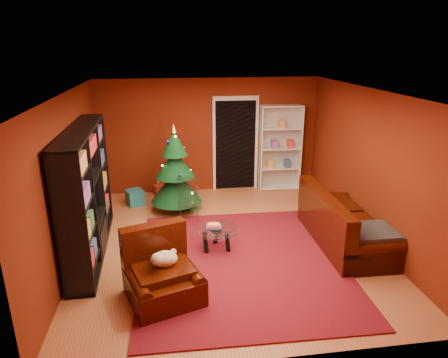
{
  "coord_description": "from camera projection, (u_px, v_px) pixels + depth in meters",
  "views": [
    {
      "loc": [
        -0.94,
        -6.18,
        3.32
      ],
      "look_at": [
        0.0,
        0.4,
        1.05
      ],
      "focal_mm": 32.0,
      "sensor_mm": 36.0,
      "label": 1
    }
  ],
  "objects": [
    {
      "name": "gift_box_red",
      "position": [
        159.0,
        190.0,
        9.21
      ],
      "size": [
        0.29,
        0.29,
        0.22
      ],
      "primitive_type": "cube",
      "rotation": [
        0.0,
        0.0,
        0.4
      ],
      "color": "maroon",
      "rests_on": "floor"
    },
    {
      "name": "rug",
      "position": [
        241.0,
        262.0,
        6.37
      ],
      "size": [
        3.26,
        3.78,
        0.02
      ],
      "primitive_type": "cube",
      "rotation": [
        0.0,
        0.0,
        -0.02
      ],
      "color": "maroon",
      "rests_on": "floor"
    },
    {
      "name": "acrylic_chair",
      "position": [
        189.0,
        203.0,
        7.71
      ],
      "size": [
        0.4,
        0.44,
        0.78
      ],
      "primitive_type": null,
      "rotation": [
        0.0,
        0.0,
        0.01
      ],
      "color": "#66605B",
      "rests_on": "rug"
    },
    {
      "name": "ceiling",
      "position": [
        228.0,
        91.0,
        6.14
      ],
      "size": [
        5.0,
        5.5,
        0.05
      ],
      "primitive_type": "cube",
      "color": "silver",
      "rests_on": "wall_back"
    },
    {
      "name": "floor",
      "position": [
        227.0,
        244.0,
        7.0
      ],
      "size": [
        5.0,
        5.5,
        0.05
      ],
      "primitive_type": "cube",
      "color": "#AB5C34",
      "rests_on": "ground"
    },
    {
      "name": "wall_left",
      "position": [
        68.0,
        179.0,
        6.23
      ],
      "size": [
        0.05,
        5.5,
        2.6
      ],
      "primitive_type": "cube",
      "color": "maroon",
      "rests_on": "ground"
    },
    {
      "name": "coffee_table",
      "position": [
        217.0,
        239.0,
        6.7
      ],
      "size": [
        0.86,
        0.86,
        0.48
      ],
      "primitive_type": null,
      "rotation": [
        0.0,
        0.0,
        -0.13
      ],
      "color": "gray",
      "rests_on": "rug"
    },
    {
      "name": "gift_box_teal",
      "position": [
        135.0,
        197.0,
        8.59
      ],
      "size": [
        0.44,
        0.44,
        0.33
      ],
      "primitive_type": "cube",
      "rotation": [
        0.0,
        0.0,
        0.41
      ],
      "color": "teal",
      "rests_on": "floor"
    },
    {
      "name": "gift_box_green",
      "position": [
        193.0,
        202.0,
        8.4
      ],
      "size": [
        0.35,
        0.35,
        0.28
      ],
      "primitive_type": "cube",
      "rotation": [
        0.0,
        0.0,
        0.32
      ],
      "color": "#2B7231",
      "rests_on": "floor"
    },
    {
      "name": "dog",
      "position": [
        165.0,
        259.0,
        5.34
      ],
      "size": [
        0.48,
        0.41,
        0.25
      ],
      "primitive_type": null,
      "rotation": [
        0.0,
        0.0,
        0.33
      ],
      "color": "beige",
      "rests_on": "armchair"
    },
    {
      "name": "wall_back",
      "position": [
        209.0,
        136.0,
        9.17
      ],
      "size": [
        5.0,
        0.05,
        2.6
      ],
      "primitive_type": "cube",
      "color": "maroon",
      "rests_on": "ground"
    },
    {
      "name": "wall_right",
      "position": [
        371.0,
        166.0,
        6.91
      ],
      "size": [
        0.05,
        5.5,
        2.6
      ],
      "primitive_type": "cube",
      "color": "maroon",
      "rests_on": "ground"
    },
    {
      "name": "doorway",
      "position": [
        235.0,
        146.0,
        9.29
      ],
      "size": [
        1.06,
        0.6,
        2.16
      ],
      "primitive_type": null,
      "color": "black",
      "rests_on": "floor"
    },
    {
      "name": "sofa",
      "position": [
        346.0,
        218.0,
        6.85
      ],
      "size": [
        1.01,
        2.19,
        0.94
      ],
      "primitive_type": null,
      "rotation": [
        0.0,
        0.0,
        1.56
      ],
      "color": "black",
      "rests_on": "rug"
    },
    {
      "name": "white_bookshelf",
      "position": [
        280.0,
        148.0,
        9.29
      ],
      "size": [
        0.96,
        0.39,
        2.05
      ],
      "primitive_type": null,
      "rotation": [
        0.0,
        0.0,
        -0.05
      ],
      "color": "white",
      "rests_on": "floor"
    },
    {
      "name": "media_unit",
      "position": [
        87.0,
        193.0,
        6.39
      ],
      "size": [
        0.5,
        2.73,
        2.08
      ],
      "primitive_type": null,
      "rotation": [
        0.0,
        0.0,
        0.03
      ],
      "color": "black",
      "rests_on": "floor"
    },
    {
      "name": "christmas_tree",
      "position": [
        175.0,
        170.0,
        8.05
      ],
      "size": [
        1.3,
        1.3,
        1.84
      ],
      "primitive_type": null,
      "rotation": [
        0.0,
        0.0,
        -0.31
      ],
      "color": "black",
      "rests_on": "floor"
    },
    {
      "name": "armchair",
      "position": [
        163.0,
        274.0,
        5.34
      ],
      "size": [
        1.27,
        1.27,
        0.78
      ],
      "primitive_type": null,
      "rotation": [
        0.0,
        0.0,
        0.33
      ],
      "color": "black",
      "rests_on": "rug"
    }
  ]
}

